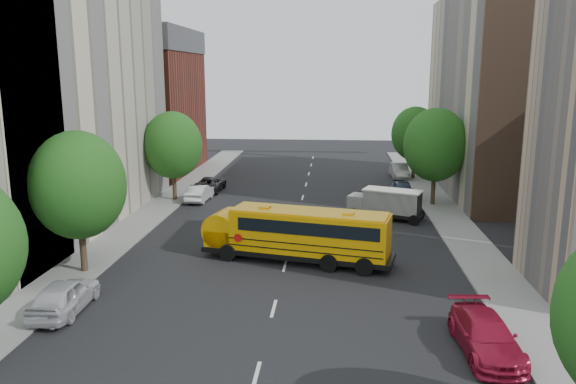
# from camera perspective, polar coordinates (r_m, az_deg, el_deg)

# --- Properties ---
(ground) EXTENTS (120.00, 120.00, 0.00)m
(ground) POSITION_cam_1_polar(r_m,az_deg,el_deg) (34.43, -0.03, -6.39)
(ground) COLOR black
(ground) RESTS_ON ground
(sidewalk_left) EXTENTS (3.00, 80.00, 0.12)m
(sidewalk_left) POSITION_cam_1_polar(r_m,az_deg,el_deg) (41.58, -15.46, -3.50)
(sidewalk_left) COLOR slate
(sidewalk_left) RESTS_ON ground
(sidewalk_right) EXTENTS (3.00, 80.00, 0.12)m
(sidewalk_right) POSITION_cam_1_polar(r_m,az_deg,el_deg) (40.06, 17.26, -4.20)
(sidewalk_right) COLOR slate
(sidewalk_right) RESTS_ON ground
(lane_markings) EXTENTS (0.15, 64.00, 0.01)m
(lane_markings) POSITION_cam_1_polar(r_m,az_deg,el_deg) (44.00, 1.05, -2.27)
(lane_markings) COLOR silver
(lane_markings) RESTS_ON ground
(building_left_cream) EXTENTS (10.00, 26.00, 20.00)m
(building_left_cream) POSITION_cam_1_polar(r_m,az_deg,el_deg) (43.76, -23.89, 9.87)
(building_left_cream) COLOR beige
(building_left_cream) RESTS_ON ground
(building_left_redbrick) EXTENTS (10.00, 15.00, 13.00)m
(building_left_redbrick) POSITION_cam_1_polar(r_m,az_deg,el_deg) (64.14, -14.26, 7.76)
(building_left_redbrick) COLOR maroon
(building_left_redbrick) RESTS_ON ground
(building_right_far) EXTENTS (10.00, 22.00, 18.00)m
(building_right_far) POSITION_cam_1_polar(r_m,az_deg,el_deg) (54.76, 21.23, 9.27)
(building_right_far) COLOR #C6B59A
(building_right_far) RESTS_ON ground
(building_right_sidewall) EXTENTS (10.10, 0.30, 18.00)m
(building_right_sidewall) POSITION_cam_1_polar(r_m,az_deg,el_deg) (44.31, 25.20, 8.48)
(building_right_sidewall) COLOR brown
(building_right_sidewall) RESTS_ON ground
(street_tree_1) EXTENTS (5.12, 5.12, 7.90)m
(street_tree_1) POSITION_cam_1_polar(r_m,az_deg,el_deg) (32.22, -20.55, 0.65)
(street_tree_1) COLOR #38281C
(street_tree_1) RESTS_ON ground
(street_tree_2) EXTENTS (4.99, 4.99, 7.71)m
(street_tree_2) POSITION_cam_1_polar(r_m,az_deg,el_deg) (48.90, -11.63, 4.68)
(street_tree_2) COLOR #38281C
(street_tree_2) RESTS_ON ground
(street_tree_4) EXTENTS (5.25, 5.25, 8.10)m
(street_tree_4) POSITION_cam_1_polar(r_m,az_deg,el_deg) (47.64, 14.76, 4.64)
(street_tree_4) COLOR #38281C
(street_tree_4) RESTS_ON ground
(street_tree_5) EXTENTS (4.86, 4.86, 7.51)m
(street_tree_5) POSITION_cam_1_polar(r_m,az_deg,el_deg) (59.46, 12.78, 5.78)
(street_tree_5) COLOR #38281C
(street_tree_5) RESTS_ON ground
(school_bus) EXTENTS (11.52, 4.98, 3.17)m
(school_bus) POSITION_cam_1_polar(r_m,az_deg,el_deg) (32.86, 0.78, -4.07)
(school_bus) COLOR black
(school_bus) RESTS_ON ground
(safari_truck) EXTENTS (5.65, 3.65, 2.29)m
(safari_truck) POSITION_cam_1_polar(r_m,az_deg,el_deg) (43.06, 9.97, -1.12)
(safari_truck) COLOR black
(safari_truck) RESTS_ON ground
(parked_car_0) EXTENTS (1.99, 4.72, 1.60)m
(parked_car_0) POSITION_cam_1_polar(r_m,az_deg,el_deg) (28.30, -21.75, -9.75)
(parked_car_0) COLOR silver
(parked_car_0) RESTS_ON ground
(parked_car_1) EXTENTS (1.72, 4.39, 1.42)m
(parked_car_1) POSITION_cam_1_polar(r_m,az_deg,el_deg) (49.00, -8.96, -0.09)
(parked_car_1) COLOR silver
(parked_car_1) RESTS_ON ground
(parked_car_2) EXTENTS (2.40, 4.97, 1.36)m
(parked_car_2) POSITION_cam_1_polar(r_m,az_deg,el_deg) (53.05, -7.90, 0.84)
(parked_car_2) COLOR black
(parked_car_2) RESTS_ON ground
(parked_car_3) EXTENTS (2.37, 5.20, 1.47)m
(parked_car_3) POSITION_cam_1_polar(r_m,az_deg,el_deg) (24.13, 19.44, -13.58)
(parked_car_3) COLOR maroon
(parked_car_3) RESTS_ON ground
(parked_car_4) EXTENTS (1.83, 4.51, 1.53)m
(parked_car_4) POSITION_cam_1_polar(r_m,az_deg,el_deg) (50.32, 11.58, 0.20)
(parked_car_4) COLOR #303954
(parked_car_4) RESTS_ON ground
(parked_car_5) EXTENTS (1.79, 4.76, 1.55)m
(parked_car_5) POSITION_cam_1_polar(r_m,az_deg,el_deg) (60.26, 11.23, 2.16)
(parked_car_5) COLOR gray
(parked_car_5) RESTS_ON ground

